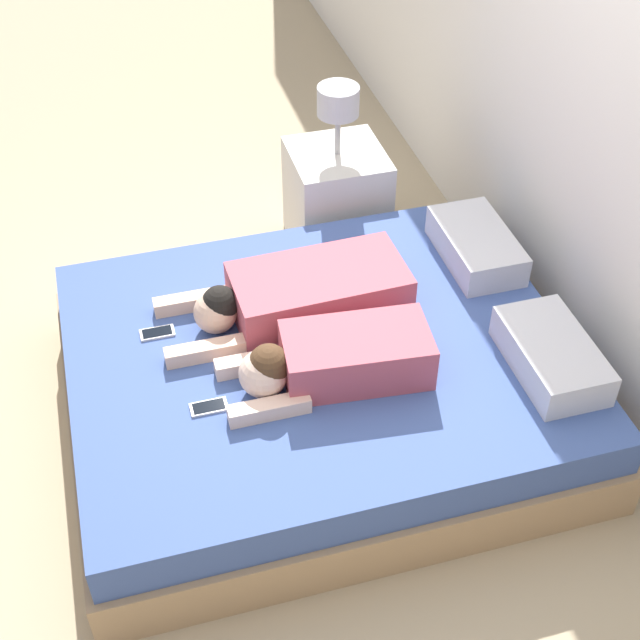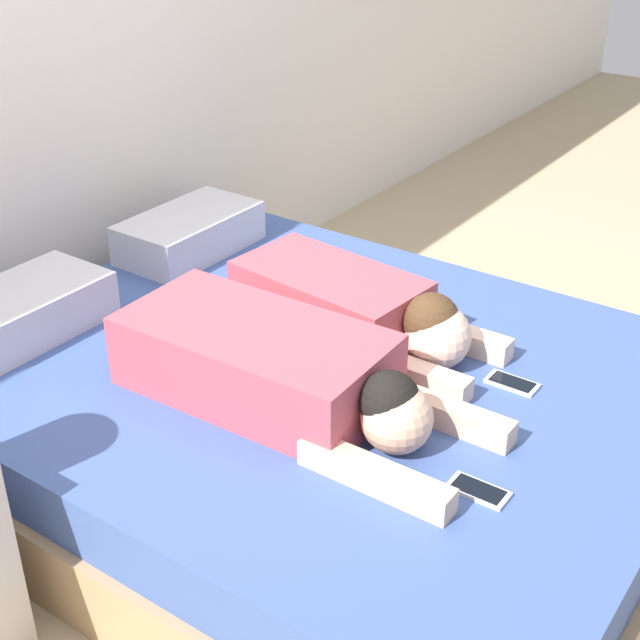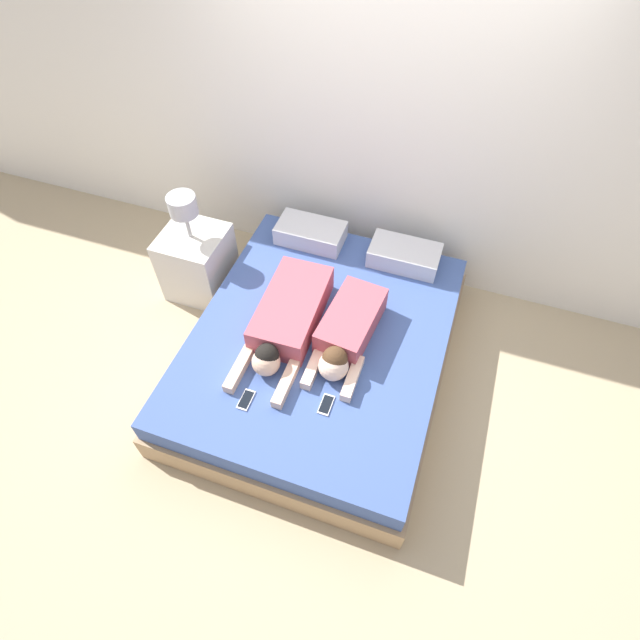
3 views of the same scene
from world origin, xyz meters
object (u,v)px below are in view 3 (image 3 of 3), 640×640
object	(u,v)px
bed	(320,351)
person_right	(346,333)
person_left	(287,319)
cell_phone_right	(326,405)
cell_phone_left	(246,400)
pillow_head_left	(311,233)
pillow_head_right	(404,255)
nightstand	(197,260)

from	to	relation	value
bed	person_right	size ratio (longest dim) A/B	2.49
person_right	bed	bearing A→B (deg)	176.04
bed	person_left	world-z (taller)	person_left
bed	cell_phone_right	distance (m)	0.61
person_right	cell_phone_left	distance (m)	0.80
pillow_head_left	person_left	distance (m)	0.93
bed	pillow_head_left	bearing A→B (deg)	113.84
bed	pillow_head_left	size ratio (longest dim) A/B	4.04
person_left	cell_phone_right	bearing A→B (deg)	-47.35
person_right	cell_phone_right	size ratio (longest dim) A/B	5.89
pillow_head_right	cell_phone_right	world-z (taller)	pillow_head_right
person_right	person_left	bearing A→B (deg)	-177.96
cell_phone_right	bed	bearing A→B (deg)	113.24
bed	nightstand	distance (m)	1.31
pillow_head_left	person_right	size ratio (longest dim) A/B	0.62
cell_phone_right	nightstand	distance (m)	1.75
pillow_head_right	cell_phone_right	xyz separation A→B (m)	(-0.16, -1.41, -0.07)
nightstand	pillow_head_left	bearing A→B (deg)	27.73
bed	person_left	distance (m)	0.40
bed	nightstand	size ratio (longest dim) A/B	2.26
cell_phone_right	nightstand	bearing A→B (deg)	146.33
person_right	cell_phone_left	world-z (taller)	person_right
person_left	person_right	bearing A→B (deg)	2.04
bed	pillow_head_right	size ratio (longest dim) A/B	4.04
pillow_head_left	cell_phone_right	world-z (taller)	pillow_head_left
cell_phone_left	pillow_head_left	bearing A→B (deg)	94.47
cell_phone_left	cell_phone_right	size ratio (longest dim) A/B	1.00
bed	pillow_head_left	distance (m)	1.01
pillow_head_right	nightstand	xyz separation A→B (m)	(-1.62, -0.44, -0.18)
person_right	cell_phone_left	size ratio (longest dim) A/B	5.89
pillow_head_left	bed	bearing A→B (deg)	-66.16
pillow_head_right	person_right	size ratio (longest dim) A/B	0.62
person_left	cell_phone_right	distance (m)	0.68
person_left	pillow_head_left	bearing A→B (deg)	99.84
person_left	nightstand	bearing A→B (deg)	154.68
cell_phone_left	nightstand	distance (m)	1.47
person_left	bed	bearing A→B (deg)	7.04
bed	person_right	bearing A→B (deg)	-3.96
cell_phone_left	pillow_head_right	bearing A→B (deg)	66.88
person_right	nightstand	distance (m)	1.51
person_left	cell_phone_left	size ratio (longest dim) A/B	7.40
person_right	nightstand	bearing A→B (deg)	162.22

